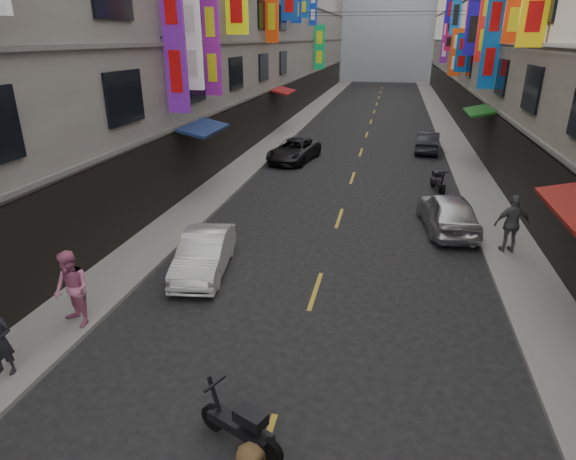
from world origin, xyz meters
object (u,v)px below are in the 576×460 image
at_px(car_left_far, 294,150).
at_px(pedestrian_lfar, 72,289).
at_px(car_left_mid, 204,253).
at_px(pedestrian_rfar, 512,224).
at_px(scooter_crossing, 241,426).
at_px(scooter_far_right, 438,182).
at_px(car_right_far, 428,142).
at_px(car_right_mid, 448,212).

xyz_separation_m(car_left_far, pedestrian_lfar, (-1.78, -17.97, 0.46)).
height_order(car_left_mid, pedestrian_rfar, pedestrian_rfar).
bearing_deg(car_left_mid, pedestrian_rfar, 10.84).
xyz_separation_m(scooter_crossing, scooter_far_right, (4.42, 16.33, 0.00)).
xyz_separation_m(scooter_crossing, car_right_far, (4.39, 24.68, 0.19)).
distance_m(scooter_far_right, car_right_mid, 5.02).
height_order(scooter_crossing, scooter_far_right, same).
distance_m(scooter_far_right, car_right_far, 8.35).
bearing_deg(scooter_far_right, car_right_mid, 75.94).
relative_size(car_right_mid, pedestrian_lfar, 2.18).
relative_size(car_left_far, car_right_mid, 1.07).
xyz_separation_m(car_left_far, car_right_mid, (7.62, -9.33, 0.09)).
bearing_deg(pedestrian_rfar, car_left_far, -60.95).
xyz_separation_m(car_right_far, pedestrian_lfar, (-9.40, -22.00, 0.45)).
relative_size(scooter_crossing, car_right_far, 0.44).
bearing_deg(car_left_mid, pedestrian_lfar, -127.40).
bearing_deg(pedestrian_lfar, car_left_far, 111.90).
bearing_deg(pedestrian_rfar, scooter_crossing, 45.96).
bearing_deg(car_right_far, car_left_far, 32.15).
xyz_separation_m(car_right_far, pedestrian_rfar, (1.77, -15.21, 0.45)).
bearing_deg(car_right_far, pedestrian_rfar, 100.95).
height_order(car_right_mid, pedestrian_rfar, pedestrian_rfar).
bearing_deg(scooter_far_right, car_right_far, -103.51).
distance_m(car_left_mid, pedestrian_rfar, 9.81).
bearing_deg(car_right_mid, car_left_far, -58.02).
distance_m(scooter_far_right, car_left_mid, 12.60).
bearing_deg(pedestrian_lfar, scooter_far_right, 82.91).
xyz_separation_m(scooter_far_right, pedestrian_lfar, (-9.43, -13.65, 0.64)).
relative_size(scooter_far_right, car_right_far, 0.47).
bearing_deg(car_right_far, car_left_mid, 72.30).
distance_m(car_left_mid, car_right_far, 19.92).
relative_size(car_left_mid, car_right_mid, 0.90).
height_order(pedestrian_lfar, pedestrian_rfar, pedestrian_rfar).
relative_size(car_left_mid, car_left_far, 0.84).
bearing_deg(pedestrian_lfar, car_right_far, 94.40).
relative_size(car_right_far, pedestrian_rfar, 1.98).
height_order(scooter_crossing, pedestrian_rfar, pedestrian_rfar).
height_order(scooter_far_right, car_left_far, car_left_far).
relative_size(scooter_crossing, scooter_far_right, 0.95).
height_order(car_left_far, car_right_mid, car_right_mid).
bearing_deg(car_right_mid, pedestrian_lfar, 35.31).
distance_m(scooter_crossing, pedestrian_rfar, 11.31).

